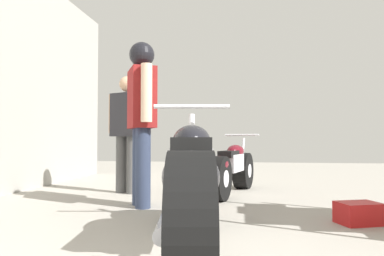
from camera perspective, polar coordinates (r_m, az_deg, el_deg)
ground_plane at (r=3.55m, az=0.35°, el=-13.52°), size 16.84×16.84×0.00m
motorcycle_maroon_cruiser at (r=2.37m, az=-0.14°, el=-8.83°), size 0.68×2.18×1.02m
motorcycle_black_naked at (r=4.84m, az=6.17°, el=-6.45°), size 0.69×1.71×0.80m
mechanic_in_blue at (r=4.99m, az=-10.20°, el=0.19°), size 0.62×0.38×1.58m
mechanic_with_helmet at (r=3.98m, az=-7.93°, el=3.21°), size 0.43×0.68×1.78m
red_toolbox at (r=3.47m, az=24.73°, el=-12.07°), size 0.40×0.35×0.18m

